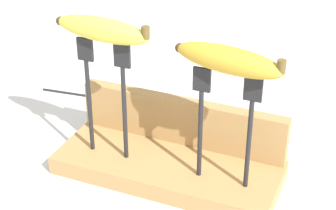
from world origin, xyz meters
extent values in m
plane|color=silver|center=(0.00, 0.00, 0.00)|extent=(3.00, 3.00, 0.00)
cube|color=#A87F4C|center=(0.00, 0.00, 0.01)|extent=(0.36, 0.14, 0.03)
cube|color=#A87F4C|center=(0.00, 0.06, 0.07)|extent=(0.35, 0.02, 0.08)
cylinder|color=black|center=(-0.13, -0.02, 0.11)|extent=(0.01, 0.01, 0.16)
cube|color=black|center=(-0.13, -0.02, 0.21)|extent=(0.03, 0.00, 0.04)
cylinder|color=black|center=(-0.07, -0.02, 0.11)|extent=(0.01, 0.01, 0.16)
cube|color=black|center=(-0.07, -0.02, 0.21)|extent=(0.03, 0.00, 0.04)
cylinder|color=black|center=(0.06, -0.02, 0.10)|extent=(0.01, 0.01, 0.14)
cube|color=black|center=(0.06, -0.02, 0.19)|extent=(0.03, 0.00, 0.04)
cylinder|color=black|center=(0.13, -0.02, 0.10)|extent=(0.01, 0.01, 0.14)
cube|color=black|center=(0.13, -0.02, 0.19)|extent=(0.03, 0.00, 0.04)
ellipsoid|color=#DBD147|center=(-0.10, -0.02, 0.24)|extent=(0.16, 0.05, 0.04)
cylinder|color=brown|center=(-0.02, -0.03, 0.25)|extent=(0.01, 0.01, 0.02)
sphere|color=#3F2D19|center=(-0.17, -0.01, 0.24)|extent=(0.01, 0.01, 0.01)
ellipsoid|color=gold|center=(0.10, -0.02, 0.23)|extent=(0.17, 0.07, 0.04)
cylinder|color=brown|center=(0.17, -0.03, 0.24)|extent=(0.01, 0.01, 0.02)
sphere|color=#3F2D19|center=(0.02, -0.01, 0.23)|extent=(0.01, 0.01, 0.01)
cylinder|color=black|center=(-0.09, 0.13, 0.00)|extent=(0.03, 0.14, 0.01)
cube|color=black|center=(-0.08, 0.05, 0.00)|extent=(0.03, 0.04, 0.01)
cylinder|color=black|center=(-0.28, 0.18, 0.00)|extent=(0.16, 0.02, 0.01)
cube|color=black|center=(-0.18, 0.19, 0.00)|extent=(0.04, 0.03, 0.01)
camera|label=1|loc=(0.29, -0.68, 0.54)|focal=59.84mm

